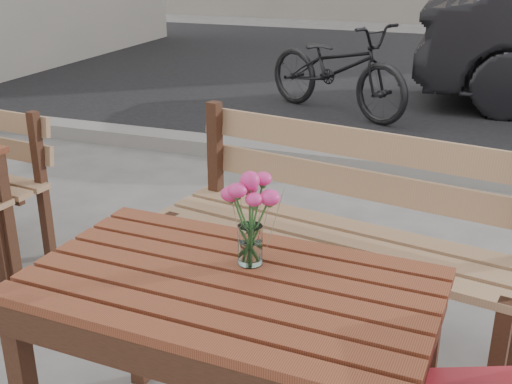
{
  "coord_description": "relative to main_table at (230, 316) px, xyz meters",
  "views": [
    {
      "loc": [
        0.66,
        -1.61,
        1.63
      ],
      "look_at": [
        0.04,
        0.04,
        0.94
      ],
      "focal_mm": 45.0,
      "sensor_mm": 36.0,
      "label": 1
    }
  ],
  "objects": [
    {
      "name": "main_table",
      "position": [
        0.0,
        0.0,
        0.0
      ],
      "size": [
        1.21,
        0.75,
        0.73
      ],
      "rotation": [
        0.0,
        0.0,
        -0.06
      ],
      "color": "#5E2918",
      "rests_on": "ground"
    },
    {
      "name": "main_bench",
      "position": [
        0.13,
        0.94,
        -0.02
      ],
      "size": [
        1.61,
        0.74,
        0.96
      ],
      "rotation": [
        0.0,
        0.0,
        -0.18
      ],
      "color": "#A07652",
      "rests_on": "ground"
    },
    {
      "name": "street",
      "position": [
        -0.02,
        5.19,
        -0.58
      ],
      "size": [
        30.0,
        8.12,
        0.12
      ],
      "color": "black",
      "rests_on": "ground"
    },
    {
      "name": "bicycle",
      "position": [
        -0.82,
        4.74,
        -0.15
      ],
      "size": [
        1.82,
        1.35,
        0.91
      ],
      "primitive_type": "imported",
      "rotation": [
        0.0,
        0.0,
        1.09
      ],
      "color": "black",
      "rests_on": "ground"
    },
    {
      "name": "main_vase",
      "position": [
        0.02,
        0.12,
        0.3
      ],
      "size": [
        0.16,
        0.16,
        0.29
      ],
      "color": "white",
      "rests_on": "main_table"
    }
  ]
}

